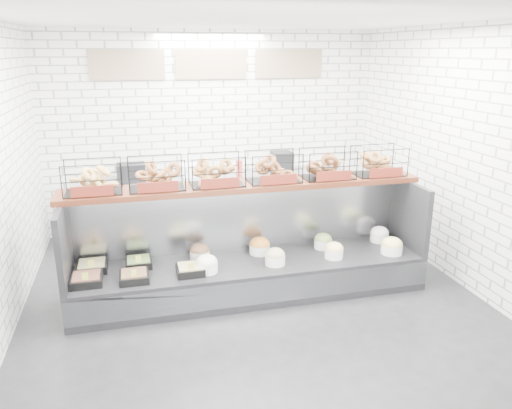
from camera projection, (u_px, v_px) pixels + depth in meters
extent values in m
plane|color=black|center=(257.00, 304.00, 5.53)|extent=(5.50, 5.50, 0.00)
cube|color=white|center=(212.00, 132.00, 7.64)|extent=(5.00, 0.02, 3.00)
cube|color=white|center=(469.00, 160.00, 5.68)|extent=(0.02, 5.50, 3.00)
cube|color=white|center=(257.00, 16.00, 4.65)|extent=(5.00, 5.50, 0.02)
cube|color=tan|center=(127.00, 65.00, 7.03)|extent=(1.05, 0.03, 0.42)
cube|color=tan|center=(211.00, 64.00, 7.31)|extent=(1.05, 0.03, 0.42)
cube|color=tan|center=(289.00, 64.00, 7.60)|extent=(1.05, 0.03, 0.42)
cube|color=black|center=(250.00, 276.00, 5.75)|extent=(4.00, 0.90, 0.40)
cube|color=#93969B|center=(260.00, 292.00, 5.34)|extent=(4.00, 0.03, 0.28)
cube|color=#93969B|center=(242.00, 216.00, 5.96)|extent=(4.00, 0.08, 0.80)
cube|color=black|center=(64.00, 244.00, 5.11)|extent=(0.06, 0.90, 0.80)
cube|color=black|center=(408.00, 214.00, 6.04)|extent=(0.06, 0.90, 0.80)
cube|color=black|center=(87.00, 280.00, 5.12)|extent=(0.32, 0.32, 0.08)
cube|color=brown|center=(86.00, 277.00, 5.11)|extent=(0.27, 0.27, 0.04)
cube|color=#DCD94C|center=(85.00, 276.00, 4.99)|extent=(0.06, 0.01, 0.08)
cube|color=black|center=(92.00, 267.00, 5.43)|extent=(0.32, 0.32, 0.08)
cube|color=tan|center=(92.00, 264.00, 5.42)|extent=(0.27, 0.27, 0.04)
cube|color=#DCD94C|center=(91.00, 263.00, 5.30)|extent=(0.06, 0.01, 0.08)
cube|color=black|center=(134.00, 277.00, 5.19)|extent=(0.30, 0.30, 0.08)
cube|color=brown|center=(134.00, 274.00, 5.18)|extent=(0.26, 0.26, 0.04)
cube|color=#DCD94C|center=(134.00, 273.00, 5.06)|extent=(0.06, 0.01, 0.08)
cube|color=black|center=(139.00, 263.00, 5.53)|extent=(0.28, 0.28, 0.08)
cube|color=#78984D|center=(139.00, 260.00, 5.52)|extent=(0.24, 0.24, 0.04)
cube|color=#DCD94C|center=(138.00, 259.00, 5.41)|extent=(0.06, 0.01, 0.08)
cube|color=black|center=(190.00, 270.00, 5.35)|extent=(0.29, 0.29, 0.08)
cube|color=tan|center=(190.00, 267.00, 5.34)|extent=(0.25, 0.25, 0.04)
cube|color=#DCD94C|center=(191.00, 266.00, 5.23)|extent=(0.06, 0.01, 0.08)
cylinder|color=white|center=(207.00, 267.00, 5.39)|extent=(0.23, 0.23, 0.11)
ellipsoid|color=silver|center=(207.00, 262.00, 5.37)|extent=(0.23, 0.23, 0.16)
cylinder|color=white|center=(200.00, 255.00, 5.71)|extent=(0.23, 0.23, 0.11)
ellipsoid|color=brown|center=(200.00, 250.00, 5.69)|extent=(0.23, 0.23, 0.16)
cylinder|color=white|center=(275.00, 260.00, 5.58)|extent=(0.23, 0.23, 0.11)
ellipsoid|color=tan|center=(275.00, 255.00, 5.56)|extent=(0.22, 0.22, 0.16)
cylinder|color=white|center=(260.00, 249.00, 5.88)|extent=(0.25, 0.25, 0.11)
ellipsoid|color=orange|center=(260.00, 244.00, 5.87)|extent=(0.24, 0.24, 0.17)
cylinder|color=white|center=(334.00, 253.00, 5.76)|extent=(0.21, 0.21, 0.11)
ellipsoid|color=#EED079|center=(334.00, 248.00, 5.74)|extent=(0.21, 0.21, 0.15)
cylinder|color=white|center=(323.00, 244.00, 6.04)|extent=(0.21, 0.21, 0.11)
ellipsoid|color=#7A944B|center=(323.00, 239.00, 6.02)|extent=(0.21, 0.21, 0.15)
cylinder|color=white|center=(392.00, 249.00, 5.88)|extent=(0.25, 0.25, 0.11)
ellipsoid|color=#DFD772|center=(392.00, 244.00, 5.86)|extent=(0.25, 0.25, 0.17)
cylinder|color=white|center=(379.00, 237.00, 6.26)|extent=(0.23, 0.23, 0.11)
ellipsoid|color=white|center=(380.00, 233.00, 6.24)|extent=(0.23, 0.23, 0.16)
cube|color=#3E180D|center=(246.00, 185.00, 5.65)|extent=(4.10, 0.50, 0.06)
cube|color=black|center=(92.00, 177.00, 5.21)|extent=(0.60, 0.38, 0.34)
cube|color=maroon|center=(92.00, 191.00, 5.05)|extent=(0.42, 0.02, 0.11)
cube|color=black|center=(156.00, 173.00, 5.36)|extent=(0.60, 0.38, 0.34)
cube|color=maroon|center=(158.00, 187.00, 5.20)|extent=(0.42, 0.02, 0.11)
cube|color=black|center=(217.00, 170.00, 5.52)|extent=(0.60, 0.38, 0.34)
cube|color=maroon|center=(220.00, 183.00, 5.36)|extent=(0.42, 0.02, 0.11)
cube|color=black|center=(274.00, 167.00, 5.67)|extent=(0.60, 0.38, 0.34)
cube|color=maroon|center=(279.00, 179.00, 5.51)|extent=(0.42, 0.02, 0.11)
cube|color=black|center=(328.00, 164.00, 5.83)|extent=(0.60, 0.38, 0.34)
cube|color=maroon|center=(334.00, 176.00, 5.67)|extent=(0.42, 0.02, 0.11)
cube|color=black|center=(379.00, 161.00, 5.98)|extent=(0.60, 0.38, 0.34)
cube|color=maroon|center=(386.00, 173.00, 5.82)|extent=(0.42, 0.02, 0.11)
cube|color=#93969B|center=(218.00, 203.00, 7.65)|extent=(4.00, 0.60, 0.90)
cube|color=black|center=(131.00, 172.00, 7.19)|extent=(0.40, 0.30, 0.24)
cube|color=silver|center=(193.00, 170.00, 7.45)|extent=(0.35, 0.28, 0.18)
cylinder|color=#B93A2E|center=(239.00, 167.00, 7.50)|extent=(0.09, 0.09, 0.22)
cube|color=black|center=(282.00, 161.00, 7.73)|extent=(0.30, 0.30, 0.30)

